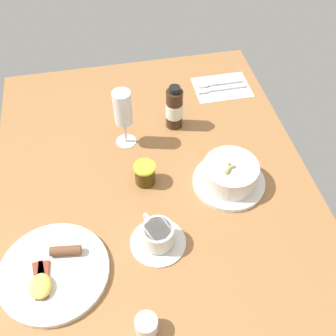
# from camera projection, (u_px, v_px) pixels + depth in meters

# --- Properties ---
(ground_plane) EXTENTS (1.10, 0.84, 0.03)m
(ground_plane) POSITION_uv_depth(u_px,v_px,m) (155.00, 185.00, 1.11)
(ground_plane) COLOR #9E6B3D
(porridge_bowl) EXTENTS (0.19, 0.19, 0.08)m
(porridge_bowl) POSITION_uv_depth(u_px,v_px,m) (230.00, 175.00, 1.07)
(porridge_bowl) COLOR silver
(porridge_bowl) RESTS_ON ground_plane
(cutlery_setting) EXTENTS (0.14, 0.18, 0.01)m
(cutlery_setting) POSITION_uv_depth(u_px,v_px,m) (221.00, 87.00, 1.36)
(cutlery_setting) COLOR silver
(cutlery_setting) RESTS_ON ground_plane
(coffee_cup) EXTENTS (0.13, 0.13, 0.06)m
(coffee_cup) POSITION_uv_depth(u_px,v_px,m) (158.00, 236.00, 0.95)
(coffee_cup) COLOR silver
(coffee_cup) RESTS_ON ground_plane
(creamer_jug) EXTENTS (0.05, 0.05, 0.05)m
(creamer_jug) POSITION_uv_depth(u_px,v_px,m) (147.00, 326.00, 0.82)
(creamer_jug) COLOR silver
(creamer_jug) RESTS_ON ground_plane
(wine_glass) EXTENTS (0.06, 0.06, 0.18)m
(wine_glass) POSITION_uv_depth(u_px,v_px,m) (123.00, 110.00, 1.11)
(wine_glass) COLOR white
(wine_glass) RESTS_ON ground_plane
(jam_jar) EXTENTS (0.06, 0.06, 0.06)m
(jam_jar) POSITION_uv_depth(u_px,v_px,m) (145.00, 174.00, 1.07)
(jam_jar) COLOR #432E0A
(jam_jar) RESTS_ON ground_plane
(sauce_bottle_brown) EXTENTS (0.05, 0.05, 0.14)m
(sauce_bottle_brown) POSITION_uv_depth(u_px,v_px,m) (174.00, 108.00, 1.19)
(sauce_bottle_brown) COLOR #382314
(sauce_bottle_brown) RESTS_ON ground_plane
(breakfast_plate) EXTENTS (0.25, 0.25, 0.04)m
(breakfast_plate) POSITION_uv_depth(u_px,v_px,m) (53.00, 272.00, 0.92)
(breakfast_plate) COLOR silver
(breakfast_plate) RESTS_ON ground_plane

